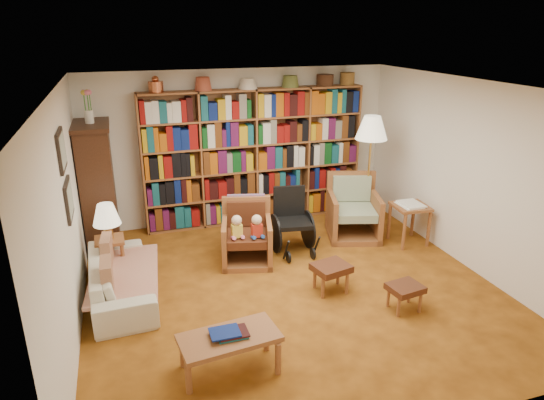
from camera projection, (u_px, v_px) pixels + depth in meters
name	position (u px, v px, depth m)	size (l,w,h in m)	color
floor	(291.00, 287.00, 6.17)	(5.00, 5.00, 0.00)	#A45E19
ceiling	(294.00, 87.00, 5.31)	(5.00, 5.00, 0.00)	white
wall_back	(241.00, 146.00, 7.98)	(5.00, 5.00, 0.00)	white
wall_front	(410.00, 302.00, 3.50)	(5.00, 5.00, 0.00)	white
wall_left	(66.00, 218.00, 5.03)	(5.00, 5.00, 0.00)	white
wall_right	(468.00, 175.00, 6.46)	(5.00, 5.00, 0.00)	white
bookshelf	(255.00, 153.00, 7.91)	(3.60, 0.30, 2.42)	#96572E
curio_cabinet	(98.00, 186.00, 6.99)	(0.50, 0.95, 2.40)	#3C1D10
framed_pictures	(65.00, 175.00, 5.17)	(0.03, 0.52, 0.97)	black
sofa	(121.00, 278.00, 5.86)	(0.68, 1.74, 0.51)	beige
sofa_throw	(124.00, 274.00, 5.86)	(0.79, 1.47, 0.04)	beige
cushion_left	(107.00, 252.00, 6.07)	(0.12, 0.38, 0.38)	maroon
cushion_right	(107.00, 279.00, 5.45)	(0.12, 0.39, 0.39)	maroon
side_table_lamp	(110.00, 249.00, 6.35)	(0.38, 0.38, 0.52)	#96572E
table_lamp	(106.00, 216.00, 6.19)	(0.35, 0.35, 0.48)	gold
armchair_leather	(245.00, 235.00, 6.79)	(0.86, 0.87, 0.87)	#96572E
armchair_sage	(351.00, 212.00, 7.60)	(0.99, 1.00, 0.96)	#96572E
wheelchair	(292.00, 223.00, 7.04)	(0.54, 0.76, 0.95)	black
floor_lamp	(371.00, 133.00, 7.36)	(0.49, 0.49, 1.85)	gold
side_table_papers	(410.00, 212.00, 7.26)	(0.53, 0.53, 0.64)	#96572E
footstool_a	(331.00, 270.00, 5.97)	(0.50, 0.45, 0.36)	#4C2614
footstool_b	(405.00, 290.00, 5.59)	(0.42, 0.37, 0.32)	#4C2614
coffee_table	(229.00, 340.00, 4.57)	(0.98, 0.57, 0.44)	#96572E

